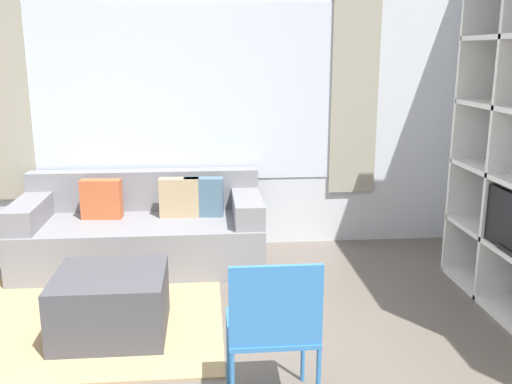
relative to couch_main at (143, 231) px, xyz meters
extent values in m
cube|color=silver|center=(0.37, 0.50, 1.05)|extent=(6.32, 0.07, 2.70)
cube|color=silver|center=(0.37, 0.46, 1.15)|extent=(2.81, 0.01, 1.60)
cube|color=#9E9984|center=(-1.21, 0.45, 1.15)|extent=(0.44, 0.03, 1.90)
cube|color=#9E9984|center=(1.94, 0.45, 1.15)|extent=(0.44, 0.03, 1.90)
cube|color=tan|center=(-0.64, -1.06, -0.29)|extent=(2.57, 1.66, 0.01)
cube|color=white|center=(2.73, -0.39, 0.90)|extent=(0.38, 0.04, 2.39)
cylinder|color=gold|center=(2.71, -0.73, 1.23)|extent=(0.09, 0.09, 0.14)
cube|color=gray|center=(-0.01, -0.05, -0.09)|extent=(2.06, 0.92, 0.41)
cube|color=gray|center=(-0.01, 0.32, 0.30)|extent=(2.06, 0.18, 0.36)
cube|color=gray|center=(-0.92, -0.05, 0.22)|extent=(0.24, 0.86, 0.20)
cube|color=gray|center=(0.90, -0.05, 0.22)|extent=(0.24, 0.86, 0.20)
cube|color=slate|center=(0.53, 0.04, 0.29)|extent=(0.35, 0.15, 0.34)
cube|color=tan|center=(0.32, 0.04, 0.29)|extent=(0.34, 0.13, 0.34)
cube|color=#C65B33|center=(-0.34, 0.04, 0.29)|extent=(0.35, 0.15, 0.34)
cube|color=#47474C|center=(-0.08, -1.29, -0.08)|extent=(0.71, 0.67, 0.42)
cylinder|color=#3375B7|center=(1.08, -1.95, -0.08)|extent=(0.02, 0.02, 0.44)
cylinder|color=#3375B7|center=(0.66, -1.95, -0.08)|extent=(0.02, 0.02, 0.44)
cube|color=#3375B7|center=(0.87, -2.17, 0.16)|extent=(0.44, 0.46, 0.02)
cube|color=#3375B7|center=(0.87, -2.38, 0.37)|extent=(0.44, 0.02, 0.40)
camera|label=1|loc=(0.57, -4.80, 1.51)|focal=40.00mm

